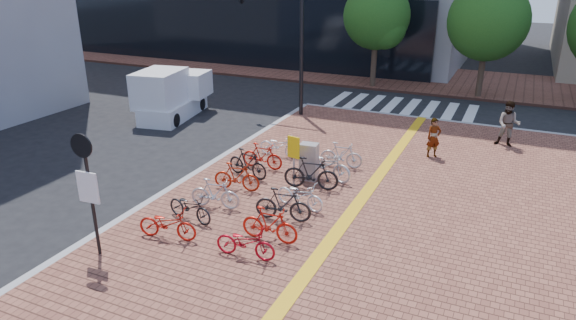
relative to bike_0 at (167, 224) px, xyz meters
The scene contains 27 objects.
ground 3.19m from the bike_0, 49.61° to the left, with size 120.00×120.00×0.00m, color black.
kerb_west 3.31m from the bike_0, 127.01° to the right, with size 0.25×34.00×0.15m, color gray.
kerb_north 15.25m from the bike_0, 70.73° to the left, with size 14.00×0.25×0.15m, color gray.
far_sidewalk 23.48m from the bike_0, 85.04° to the left, with size 70.00×8.00×0.15m, color brown.
crosswalk 16.59m from the bike_0, 81.23° to the left, with size 7.50×4.00×0.01m.
street_trees 21.35m from the bike_0, 70.38° to the left, with size 16.20×4.60×6.35m.
bike_0 is the anchor object (origin of this frame).
bike_1 1.13m from the bike_0, 93.02° to the left, with size 0.55×1.59×0.83m, color black.
bike_2 2.11m from the bike_0, 85.22° to the left, with size 0.44×1.56×0.93m, color silver.
bike_3 3.50m from the bike_0, 88.01° to the left, with size 0.44×1.56×0.94m, color #9F1F0B.
bike_4 4.61m from the bike_0, 91.11° to the left, with size 0.47×1.65×0.99m, color black.
bike_5 5.52m from the bike_0, 89.90° to the left, with size 0.44×1.55×0.93m, color #AF160C.
bike_6 6.89m from the bike_0, 89.88° to the left, with size 0.56×1.60×0.84m, color white.
bike_7 2.36m from the bike_0, ahead, with size 0.55×1.59×0.83m, color #A70B1A.
bike_8 2.74m from the bike_0, 21.92° to the left, with size 0.45×1.60×0.96m, color red.
bike_9 3.25m from the bike_0, 43.14° to the left, with size 0.47×1.65×0.99m, color black.
bike_10 4.03m from the bike_0, 51.62° to the left, with size 0.56×1.61×0.85m, color white.
bike_11 5.12m from the bike_0, 63.55° to the left, with size 0.51×1.81×1.09m, color black.
bike_12 6.05m from the bike_0, 66.57° to the left, with size 0.69×1.99×1.05m, color silver.
bike_13 7.26m from the bike_0, 69.39° to the left, with size 0.44×1.55×0.93m, color #B0B0B5.
pedestrian_a 10.71m from the bike_0, 59.90° to the left, with size 0.55×0.36×1.52m, color gray.
pedestrian_b 14.15m from the bike_0, 56.24° to the left, with size 0.89×0.70×1.84m, color #4B535F.
utility_box 5.63m from the bike_0, 70.12° to the left, with size 0.59×0.43×1.29m, color #A9A9AD.
yellow_sign 4.99m from the bike_0, 70.93° to the left, with size 0.46×0.15×1.69m.
notice_sign 2.42m from the bike_0, 128.80° to the right, with size 0.60×0.15×3.25m.
traffic_light_pole 13.41m from the bike_0, 103.10° to the left, with size 3.34×1.29×6.23m.
box_truck 12.20m from the bike_0, 125.73° to the left, with size 2.47×4.37×2.39m.
Camera 1 is at (5.94, -12.09, 7.14)m, focal length 32.00 mm.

